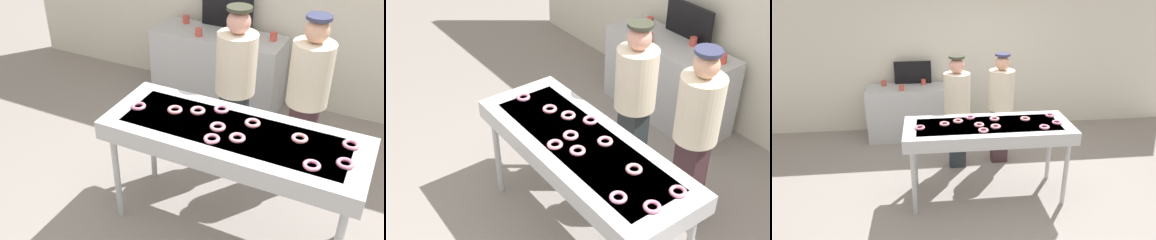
# 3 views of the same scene
# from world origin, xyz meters

# --- Properties ---
(ground_plane) EXTENTS (16.00, 16.00, 0.00)m
(ground_plane) POSITION_xyz_m (0.00, 0.00, 0.00)
(ground_plane) COLOR gray
(back_wall) EXTENTS (8.00, 0.12, 2.81)m
(back_wall) POSITION_xyz_m (0.00, 2.38, 1.40)
(back_wall) COLOR silver
(back_wall) RESTS_ON ground
(fryer_conveyor) EXTENTS (2.03, 0.76, 1.00)m
(fryer_conveyor) POSITION_xyz_m (0.00, 0.00, 0.91)
(fryer_conveyor) COLOR #B7BABF
(fryer_conveyor) RESTS_ON ground
(strawberry_donut_0) EXTENTS (0.17, 0.17, 0.03)m
(strawberry_donut_0) POSITION_xyz_m (-0.53, 0.04, 1.01)
(strawberry_donut_0) COLOR pink
(strawberry_donut_0) RESTS_ON fryer_conveyor
(strawberry_donut_1) EXTENTS (0.16, 0.16, 0.03)m
(strawberry_donut_1) POSITION_xyz_m (0.10, 0.14, 1.01)
(strawberry_donut_1) COLOR pink
(strawberry_donut_1) RESTS_ON fryer_conveyor
(strawberry_donut_2) EXTENTS (0.15, 0.15, 0.03)m
(strawberry_donut_2) POSITION_xyz_m (-0.82, -0.04, 1.01)
(strawberry_donut_2) COLOR pink
(strawberry_donut_2) RESTS_ON fryer_conveyor
(strawberry_donut_3) EXTENTS (0.15, 0.15, 0.03)m
(strawberry_donut_3) POSITION_xyz_m (0.84, -0.06, 1.01)
(strawberry_donut_3) COLOR pink
(strawberry_donut_3) RESTS_ON fryer_conveyor
(strawberry_donut_4) EXTENTS (0.17, 0.17, 0.03)m
(strawberry_donut_4) POSITION_xyz_m (-0.36, 0.12, 1.01)
(strawberry_donut_4) COLOR pink
(strawberry_donut_4) RESTS_ON fryer_conveyor
(strawberry_donut_5) EXTENTS (0.17, 0.17, 0.03)m
(strawberry_donut_5) POSITION_xyz_m (0.07, -0.10, 1.01)
(strawberry_donut_5) COLOR pink
(strawberry_donut_5) RESTS_ON fryer_conveyor
(strawberry_donut_6) EXTENTS (0.17, 0.17, 0.03)m
(strawberry_donut_6) POSITION_xyz_m (0.48, 0.10, 1.01)
(strawberry_donut_6) COLOR pink
(strawberry_donut_6) RESTS_ON fryer_conveyor
(strawberry_donut_7) EXTENTS (0.16, 0.16, 0.03)m
(strawberry_donut_7) POSITION_xyz_m (-0.12, -0.03, 1.01)
(strawberry_donut_7) COLOR pink
(strawberry_donut_7) RESTS_ON fryer_conveyor
(strawberry_donut_8) EXTENTS (0.15, 0.15, 0.03)m
(strawberry_donut_8) POSITION_xyz_m (-0.19, 0.22, 1.01)
(strawberry_donut_8) COLOR pink
(strawberry_donut_8) RESTS_ON fryer_conveyor
(strawberry_donut_9) EXTENTS (0.16, 0.16, 0.03)m
(strawberry_donut_9) POSITION_xyz_m (0.83, 0.18, 1.01)
(strawberry_donut_9) COLOR pink
(strawberry_donut_9) RESTS_ON fryer_conveyor
(strawberry_donut_10) EXTENTS (0.17, 0.17, 0.03)m
(strawberry_donut_10) POSITION_xyz_m (0.64, -0.18, 1.01)
(strawberry_donut_10) COLOR pink
(strawberry_donut_10) RESTS_ON fryer_conveyor
(strawberry_donut_11) EXTENTS (0.17, 0.17, 0.03)m
(strawberry_donut_11) POSITION_xyz_m (-0.09, -0.20, 1.01)
(strawberry_donut_11) COLOR pink
(strawberry_donut_11) RESTS_ON fryer_conveyor
(worker_baker) EXTENTS (0.37, 0.37, 1.67)m
(worker_baker) POSITION_xyz_m (-0.30, 0.81, 0.97)
(worker_baker) COLOR #262D30
(worker_baker) RESTS_ON ground
(worker_assistant) EXTENTS (0.37, 0.37, 1.67)m
(worker_assistant) POSITION_xyz_m (0.35, 0.90, 0.97)
(worker_assistant) COLOR #3D262B
(worker_assistant) RESTS_ON ground
(prep_counter) EXTENTS (1.56, 0.58, 0.92)m
(prep_counter) POSITION_xyz_m (-0.96, 1.93, 0.46)
(prep_counter) COLOR #B7BABF
(prep_counter) RESTS_ON ground
(paper_cup_0) EXTENTS (0.08, 0.08, 0.10)m
(paper_cup_0) POSITION_xyz_m (-1.14, 1.76, 0.97)
(paper_cup_0) COLOR #CC4C3F
(paper_cup_0) RESTS_ON prep_counter
(paper_cup_1) EXTENTS (0.08, 0.08, 0.10)m
(paper_cup_1) POSITION_xyz_m (-1.46, 2.07, 0.97)
(paper_cup_1) COLOR #CC4C3F
(paper_cup_1) RESTS_ON prep_counter
(paper_cup_2) EXTENTS (0.08, 0.08, 0.10)m
(paper_cup_2) POSITION_xyz_m (-0.32, 2.01, 0.97)
(paper_cup_2) COLOR #CC4C3F
(paper_cup_2) RESTS_ON prep_counter
(paper_cup_3) EXTENTS (0.08, 0.08, 0.10)m
(paper_cup_3) POSITION_xyz_m (-0.78, 2.07, 0.97)
(paper_cup_3) COLOR #CC4C3F
(paper_cup_3) RESTS_ON prep_counter
(menu_display) EXTENTS (0.64, 0.04, 0.39)m
(menu_display) POSITION_xyz_m (-0.96, 2.17, 1.11)
(menu_display) COLOR black
(menu_display) RESTS_ON prep_counter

